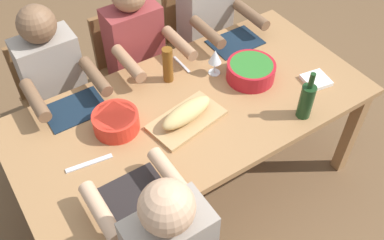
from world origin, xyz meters
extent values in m
plane|color=brown|center=(0.00, 0.00, 0.00)|extent=(8.00, 8.00, 0.00)
cube|color=#9E7044|center=(0.00, 0.00, 0.72)|extent=(1.98, 0.97, 0.04)
cube|color=#9E7044|center=(0.93, -0.43, 0.35)|extent=(0.07, 0.07, 0.70)
cube|color=#9E7044|center=(-0.93, 0.43, 0.35)|extent=(0.07, 0.07, 0.70)
cube|color=#9E7044|center=(0.93, 0.43, 0.35)|extent=(0.07, 0.07, 0.70)
cylinder|color=tan|center=(-0.71, -0.40, 0.85)|extent=(0.07, 0.30, 0.07)
cylinder|color=tan|center=(-0.37, -0.40, 0.85)|extent=(0.07, 0.30, 0.07)
sphere|color=tan|center=(-0.54, -0.67, 1.09)|extent=(0.21, 0.21, 0.21)
cube|color=brown|center=(-0.54, 0.73, 0.44)|extent=(0.40, 0.40, 0.03)
cube|color=brown|center=(-0.54, 0.91, 0.65)|extent=(0.38, 0.04, 0.40)
cube|color=brown|center=(-0.37, 0.56, 0.21)|extent=(0.04, 0.04, 0.42)
cube|color=brown|center=(-0.71, 0.56, 0.21)|extent=(0.04, 0.04, 0.42)
cube|color=brown|center=(-0.37, 0.90, 0.21)|extent=(0.04, 0.04, 0.42)
cube|color=brown|center=(-0.71, 0.90, 0.21)|extent=(0.04, 0.04, 0.42)
cylinder|color=#2D2D38|center=(-0.46, 0.51, 0.23)|extent=(0.11, 0.11, 0.45)
cylinder|color=#2D2D38|center=(-0.62, 0.51, 0.23)|extent=(0.11, 0.11, 0.45)
cube|color=gray|center=(-0.54, 0.67, 0.73)|extent=(0.34, 0.20, 0.55)
cylinder|color=brown|center=(-0.37, 0.40, 0.85)|extent=(0.07, 0.30, 0.07)
cylinder|color=brown|center=(-0.71, 0.40, 0.85)|extent=(0.07, 0.30, 0.07)
sphere|color=brown|center=(-0.54, 0.67, 1.09)|extent=(0.21, 0.21, 0.21)
cube|color=brown|center=(0.00, 0.73, 0.44)|extent=(0.40, 0.40, 0.03)
cube|color=brown|center=(0.00, 0.91, 0.65)|extent=(0.38, 0.04, 0.40)
cube|color=brown|center=(0.17, 0.56, 0.21)|extent=(0.04, 0.04, 0.42)
cube|color=brown|center=(-0.17, 0.56, 0.21)|extent=(0.04, 0.04, 0.42)
cube|color=brown|center=(0.17, 0.90, 0.21)|extent=(0.04, 0.04, 0.42)
cube|color=brown|center=(-0.17, 0.90, 0.21)|extent=(0.04, 0.04, 0.42)
cylinder|color=#2D2D38|center=(0.08, 0.51, 0.23)|extent=(0.11, 0.11, 0.45)
cylinder|color=#2D2D38|center=(-0.08, 0.51, 0.23)|extent=(0.11, 0.11, 0.45)
cube|color=maroon|center=(0.00, 0.67, 0.73)|extent=(0.34, 0.20, 0.55)
cylinder|color=#9E7251|center=(0.17, 0.40, 0.85)|extent=(0.07, 0.30, 0.07)
cylinder|color=#9E7251|center=(-0.17, 0.40, 0.85)|extent=(0.07, 0.30, 0.07)
cube|color=brown|center=(0.54, 0.73, 0.44)|extent=(0.40, 0.40, 0.03)
cube|color=brown|center=(0.54, 0.91, 0.65)|extent=(0.38, 0.04, 0.40)
cube|color=brown|center=(0.71, 0.56, 0.21)|extent=(0.04, 0.04, 0.42)
cube|color=brown|center=(0.37, 0.56, 0.21)|extent=(0.04, 0.04, 0.42)
cube|color=brown|center=(0.71, 0.90, 0.21)|extent=(0.04, 0.04, 0.42)
cube|color=brown|center=(0.37, 0.90, 0.21)|extent=(0.04, 0.04, 0.42)
cylinder|color=#2D2D38|center=(0.62, 0.51, 0.23)|extent=(0.11, 0.11, 0.45)
cylinder|color=#2D2D38|center=(0.46, 0.51, 0.23)|extent=(0.11, 0.11, 0.45)
cube|color=gray|center=(0.54, 0.67, 0.73)|extent=(0.34, 0.20, 0.55)
cylinder|color=brown|center=(0.71, 0.40, 0.85)|extent=(0.07, 0.30, 0.07)
cylinder|color=brown|center=(0.37, 0.40, 0.85)|extent=(0.07, 0.30, 0.07)
cylinder|color=#B21923|center=(0.41, 0.01, 0.79)|extent=(0.28, 0.28, 0.10)
cylinder|color=#2D7028|center=(0.41, 0.01, 0.83)|extent=(0.25, 0.25, 0.04)
cylinder|color=red|center=(-0.41, 0.08, 0.79)|extent=(0.24, 0.24, 0.10)
cylinder|color=orange|center=(-0.41, 0.08, 0.82)|extent=(0.21, 0.21, 0.03)
cube|color=tan|center=(-0.09, -0.08, 0.75)|extent=(0.43, 0.29, 0.02)
ellipsoid|color=tan|center=(-0.09, -0.08, 0.81)|extent=(0.33, 0.16, 0.09)
cylinder|color=#193819|center=(0.46, -0.38, 0.84)|extent=(0.08, 0.08, 0.20)
cylinder|color=#193819|center=(0.46, -0.38, 0.98)|extent=(0.03, 0.03, 0.09)
cylinder|color=brown|center=(0.01, 0.26, 0.85)|extent=(0.06, 0.06, 0.22)
cylinder|color=silver|center=(0.26, 0.16, 0.74)|extent=(0.07, 0.07, 0.01)
cylinder|color=silver|center=(0.26, 0.16, 0.78)|extent=(0.01, 0.01, 0.07)
cone|color=silver|center=(0.26, 0.16, 0.86)|extent=(0.08, 0.08, 0.08)
cube|color=black|center=(-0.54, -0.33, 0.74)|extent=(0.32, 0.23, 0.01)
cube|color=#142333|center=(-0.54, 0.33, 0.74)|extent=(0.32, 0.23, 0.01)
cube|color=silver|center=(0.14, 0.33, 0.74)|extent=(0.02, 0.17, 0.01)
cube|color=#142333|center=(0.54, 0.33, 0.74)|extent=(0.32, 0.23, 0.01)
cube|color=silver|center=(-0.63, -0.06, 0.74)|extent=(0.23, 0.06, 0.01)
cube|color=white|center=(0.71, -0.23, 0.75)|extent=(0.16, 0.16, 0.02)
camera|label=1|loc=(-0.92, -1.40, 2.42)|focal=40.56mm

